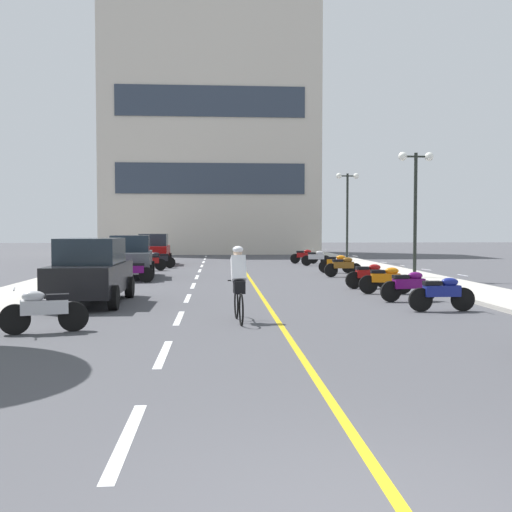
% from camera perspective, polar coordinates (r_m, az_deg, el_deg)
% --- Properties ---
extents(ground_plane, '(140.00, 140.00, 0.00)m').
position_cam_1_polar(ground_plane, '(24.93, -1.17, -2.20)').
color(ground_plane, '#47474C').
extents(curb_left, '(2.40, 72.00, 0.12)m').
position_cam_1_polar(curb_left, '(28.55, -16.04, -1.58)').
color(curb_left, '#B7B2A8').
rests_on(curb_left, ground).
extents(curb_right, '(2.40, 72.00, 0.12)m').
position_cam_1_polar(curb_right, '(29.10, 12.88, -1.46)').
color(curb_right, '#B7B2A8').
rests_on(curb_right, ground).
extents(lane_dash_0, '(0.14, 2.20, 0.01)m').
position_cam_1_polar(lane_dash_0, '(6.24, -12.33, -16.72)').
color(lane_dash_0, silver).
rests_on(lane_dash_0, ground).
extents(lane_dash_1, '(0.14, 2.20, 0.01)m').
position_cam_1_polar(lane_dash_1, '(10.07, -8.87, -9.24)').
color(lane_dash_1, silver).
rests_on(lane_dash_1, ground).
extents(lane_dash_2, '(0.14, 2.20, 0.01)m').
position_cam_1_polar(lane_dash_2, '(14.00, -7.39, -5.91)').
color(lane_dash_2, silver).
rests_on(lane_dash_2, ground).
extents(lane_dash_3, '(0.14, 2.20, 0.01)m').
position_cam_1_polar(lane_dash_3, '(17.96, -6.57, -4.04)').
color(lane_dash_3, silver).
rests_on(lane_dash_3, ground).
extents(lane_dash_4, '(0.14, 2.20, 0.01)m').
position_cam_1_polar(lane_dash_4, '(21.93, -6.05, -2.85)').
color(lane_dash_4, silver).
rests_on(lane_dash_4, ground).
extents(lane_dash_5, '(0.14, 2.20, 0.01)m').
position_cam_1_polar(lane_dash_5, '(25.92, -5.69, -2.02)').
color(lane_dash_5, silver).
rests_on(lane_dash_5, ground).
extents(lane_dash_6, '(0.14, 2.20, 0.01)m').
position_cam_1_polar(lane_dash_6, '(29.90, -5.43, -1.42)').
color(lane_dash_6, silver).
rests_on(lane_dash_6, ground).
extents(lane_dash_7, '(0.14, 2.20, 0.01)m').
position_cam_1_polar(lane_dash_7, '(33.89, -5.22, -0.95)').
color(lane_dash_7, silver).
rests_on(lane_dash_7, ground).
extents(lane_dash_8, '(0.14, 2.20, 0.01)m').
position_cam_1_polar(lane_dash_8, '(37.89, -5.06, -0.59)').
color(lane_dash_8, silver).
rests_on(lane_dash_8, ground).
extents(lane_dash_9, '(0.14, 2.20, 0.01)m').
position_cam_1_polar(lane_dash_9, '(41.88, -4.94, -0.29)').
color(lane_dash_9, silver).
rests_on(lane_dash_9, ground).
extents(lane_dash_10, '(0.14, 2.20, 0.01)m').
position_cam_1_polar(lane_dash_10, '(45.87, -4.83, -0.05)').
color(lane_dash_10, silver).
rests_on(lane_dash_10, ground).
extents(lane_dash_11, '(0.14, 2.20, 0.01)m').
position_cam_1_polar(lane_dash_11, '(49.87, -4.74, 0.16)').
color(lane_dash_11, silver).
rests_on(lane_dash_11, ground).
extents(centre_line_yellow, '(0.12, 66.00, 0.01)m').
position_cam_1_polar(centre_line_yellow, '(27.93, -0.93, -1.68)').
color(centre_line_yellow, gold).
rests_on(centre_line_yellow, ground).
extents(office_building, '(18.35, 7.45, 20.83)m').
position_cam_1_polar(office_building, '(53.15, -4.33, 11.57)').
color(office_building, beige).
rests_on(office_building, ground).
extents(street_lamp_mid, '(1.46, 0.36, 5.11)m').
position_cam_1_polar(street_lamp_mid, '(25.32, 15.06, 6.53)').
color(street_lamp_mid, black).
rests_on(street_lamp_mid, curb_right).
extents(street_lamp_far, '(1.46, 0.36, 5.50)m').
position_cam_1_polar(street_lamp_far, '(37.98, 8.76, 5.59)').
color(street_lamp_far, black).
rests_on(street_lamp_far, curb_right).
extents(parked_car_near, '(1.93, 4.20, 1.82)m').
position_cam_1_polar(parked_car_near, '(17.10, -15.54, -1.38)').
color(parked_car_near, black).
rests_on(parked_car_near, ground).
extents(parked_car_mid, '(2.19, 4.32, 1.82)m').
position_cam_1_polar(parked_car_mid, '(26.00, -11.92, -0.04)').
color(parked_car_mid, black).
rests_on(parked_car_mid, ground).
extents(parked_car_far, '(2.03, 4.25, 1.82)m').
position_cam_1_polar(parked_car_far, '(35.36, -9.78, 0.65)').
color(parked_car_far, black).
rests_on(parked_car_far, ground).
extents(motorcycle_2, '(1.65, 0.75, 0.92)m').
position_cam_1_polar(motorcycle_2, '(12.56, -19.70, -4.85)').
color(motorcycle_2, black).
rests_on(motorcycle_2, ground).
extents(motorcycle_3, '(1.70, 0.60, 0.92)m').
position_cam_1_polar(motorcycle_3, '(15.65, 17.45, -3.38)').
color(motorcycle_3, black).
rests_on(motorcycle_3, ground).
extents(motorcycle_4, '(1.70, 0.60, 0.92)m').
position_cam_1_polar(motorcycle_4, '(17.54, 14.48, -2.72)').
color(motorcycle_4, black).
rests_on(motorcycle_4, ground).
extents(motorcycle_5, '(1.70, 0.60, 0.92)m').
position_cam_1_polar(motorcycle_5, '(19.46, 12.35, -2.19)').
color(motorcycle_5, black).
rests_on(motorcycle_5, ground).
extents(motorcycle_6, '(1.70, 0.60, 0.92)m').
position_cam_1_polar(motorcycle_6, '(21.15, 10.82, -1.80)').
color(motorcycle_6, black).
rests_on(motorcycle_6, ground).
extents(motorcycle_7, '(1.70, 0.60, 0.92)m').
position_cam_1_polar(motorcycle_7, '(23.51, -11.83, -1.38)').
color(motorcycle_7, black).
rests_on(motorcycle_7, ground).
extents(motorcycle_8, '(1.70, 0.60, 0.92)m').
position_cam_1_polar(motorcycle_8, '(26.17, 8.39, -0.96)').
color(motorcycle_8, black).
rests_on(motorcycle_8, ground).
extents(motorcycle_9, '(1.67, 0.69, 0.92)m').
position_cam_1_polar(motorcycle_9, '(28.43, 7.76, -0.68)').
color(motorcycle_9, black).
rests_on(motorcycle_9, ground).
extents(motorcycle_10, '(1.66, 0.74, 0.92)m').
position_cam_1_polar(motorcycle_10, '(30.18, -10.20, -0.52)').
color(motorcycle_10, black).
rests_on(motorcycle_10, ground).
extents(motorcycle_11, '(1.70, 0.60, 0.92)m').
position_cam_1_polar(motorcycle_11, '(32.18, -9.27, -0.32)').
color(motorcycle_11, black).
rests_on(motorcycle_11, ground).
extents(motorcycle_12, '(1.70, 0.60, 0.92)m').
position_cam_1_polar(motorcycle_12, '(34.06, 5.81, -0.15)').
color(motorcycle_12, black).
rests_on(motorcycle_12, ground).
extents(motorcycle_13, '(1.70, 0.60, 0.92)m').
position_cam_1_polar(motorcycle_13, '(36.26, 4.66, 0.02)').
color(motorcycle_13, black).
rests_on(motorcycle_13, ground).
extents(cyclist_rider, '(0.42, 1.77, 1.71)m').
position_cam_1_polar(cyclist_rider, '(13.25, -1.68, -2.52)').
color(cyclist_rider, black).
rests_on(cyclist_rider, ground).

